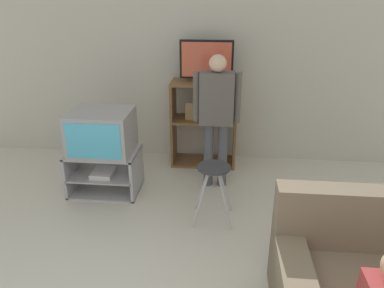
{
  "coord_description": "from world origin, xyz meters",
  "views": [
    {
      "loc": [
        0.6,
        -1.0,
        2.22
      ],
      "look_at": [
        0.3,
        2.13,
        0.9
      ],
      "focal_mm": 35.0,
      "sensor_mm": 36.0,
      "label": 1
    }
  ],
  "objects_px": {
    "tv_stand": "(105,171)",
    "media_shelf": "(204,123)",
    "television_flat": "(206,62)",
    "folding_stool": "(214,177)",
    "television_main": "(102,132)",
    "person_standing_adult": "(217,110)"
  },
  "relations": [
    {
      "from": "tv_stand",
      "to": "media_shelf",
      "type": "bearing_deg",
      "value": 38.22
    },
    {
      "from": "television_flat",
      "to": "folding_stool",
      "type": "height_order",
      "value": "television_flat"
    },
    {
      "from": "tv_stand",
      "to": "television_main",
      "type": "xyz_separation_m",
      "value": [
        0.01,
        0.01,
        0.49
      ]
    },
    {
      "from": "television_main",
      "to": "media_shelf",
      "type": "relative_size",
      "value": 0.6
    },
    {
      "from": "media_shelf",
      "to": "television_flat",
      "type": "relative_size",
      "value": 1.7
    },
    {
      "from": "folding_stool",
      "to": "television_main",
      "type": "bearing_deg",
      "value": 159.02
    },
    {
      "from": "television_flat",
      "to": "person_standing_adult",
      "type": "relative_size",
      "value": 0.42
    },
    {
      "from": "television_main",
      "to": "television_flat",
      "type": "bearing_deg",
      "value": 37.62
    },
    {
      "from": "television_flat",
      "to": "person_standing_adult",
      "type": "distance_m",
      "value": 0.75
    },
    {
      "from": "television_main",
      "to": "folding_stool",
      "type": "distance_m",
      "value": 1.39
    },
    {
      "from": "television_main",
      "to": "folding_stool",
      "type": "height_order",
      "value": "television_main"
    },
    {
      "from": "media_shelf",
      "to": "television_flat",
      "type": "height_order",
      "value": "television_flat"
    },
    {
      "from": "tv_stand",
      "to": "television_main",
      "type": "height_order",
      "value": "television_main"
    },
    {
      "from": "media_shelf",
      "to": "tv_stand",
      "type": "bearing_deg",
      "value": -141.78
    },
    {
      "from": "folding_stool",
      "to": "television_flat",
      "type": "bearing_deg",
      "value": 97.08
    },
    {
      "from": "media_shelf",
      "to": "television_flat",
      "type": "bearing_deg",
      "value": 10.32
    },
    {
      "from": "television_flat",
      "to": "person_standing_adult",
      "type": "xyz_separation_m",
      "value": [
        0.16,
        -0.6,
        -0.42
      ]
    },
    {
      "from": "television_main",
      "to": "folding_stool",
      "type": "relative_size",
      "value": 1.1
    },
    {
      "from": "tv_stand",
      "to": "person_standing_adult",
      "type": "xyz_separation_m",
      "value": [
        1.27,
        0.26,
        0.7
      ]
    },
    {
      "from": "television_flat",
      "to": "folding_stool",
      "type": "relative_size",
      "value": 1.08
    },
    {
      "from": "media_shelf",
      "to": "folding_stool",
      "type": "distance_m",
      "value": 1.35
    },
    {
      "from": "television_main",
      "to": "person_standing_adult",
      "type": "distance_m",
      "value": 1.31
    }
  ]
}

